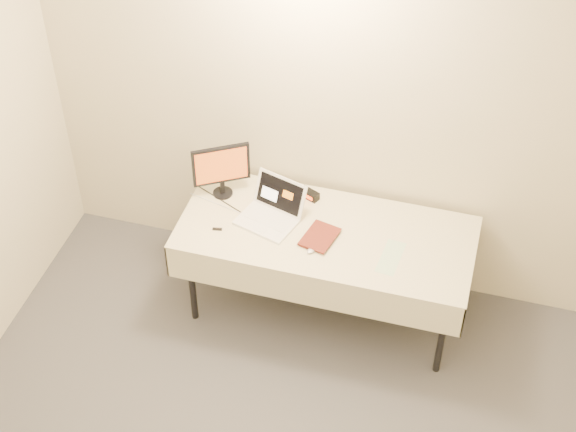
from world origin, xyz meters
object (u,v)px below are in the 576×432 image
(laptop, at_px, (272,210))
(monitor, at_px, (221,167))
(table, at_px, (326,239))
(book, at_px, (307,219))

(laptop, distance_m, monitor, 0.43)
(table, xyz_separation_m, monitor, (-0.74, 0.17, 0.29))
(table, distance_m, laptop, 0.39)
(table, bearing_deg, laptop, 174.24)
(laptop, relative_size, monitor, 1.14)
(laptop, relative_size, book, 1.74)
(table, relative_size, monitor, 4.83)
(book, bearing_deg, laptop, 173.70)
(monitor, distance_m, book, 0.67)
(monitor, relative_size, book, 1.53)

